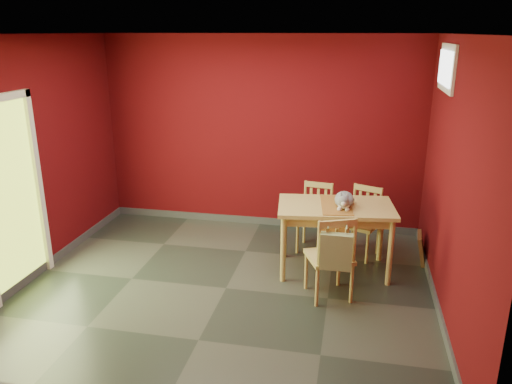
% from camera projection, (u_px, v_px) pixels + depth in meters
% --- Properties ---
extents(ground, '(4.50, 4.50, 0.00)m').
position_uv_depth(ground, '(226.00, 288.00, 5.55)').
color(ground, '#2D342D').
rests_on(ground, ground).
extents(room_shell, '(4.50, 4.50, 4.50)m').
position_uv_depth(room_shell, '(226.00, 284.00, 5.53)').
color(room_shell, '#50080C').
rests_on(room_shell, ground).
extents(doorway, '(0.06, 1.01, 2.13)m').
position_uv_depth(doorway, '(10.00, 191.00, 5.25)').
color(doorway, '#B7D838').
rests_on(doorway, ground).
extents(window, '(0.05, 0.90, 0.50)m').
position_uv_depth(window, '(447.00, 68.00, 5.34)').
color(window, white).
rests_on(window, room_shell).
extents(outlet_plate, '(0.08, 0.02, 0.12)m').
position_uv_depth(outlet_plate, '(372.00, 212.00, 7.01)').
color(outlet_plate, silver).
rests_on(outlet_plate, room_shell).
extents(dining_table, '(1.40, 0.92, 0.82)m').
position_uv_depth(dining_table, '(336.00, 214.00, 5.75)').
color(dining_table, tan).
rests_on(dining_table, ground).
extents(table_runner, '(0.42, 0.74, 0.36)m').
position_uv_depth(table_runner, '(335.00, 213.00, 5.63)').
color(table_runner, '#9A6327').
rests_on(table_runner, dining_table).
extents(chair_far_left, '(0.46, 0.46, 0.87)m').
position_uv_depth(chair_far_left, '(315.00, 216.00, 6.44)').
color(chair_far_left, tan).
rests_on(chair_far_left, ground).
extents(chair_far_right, '(0.54, 0.54, 0.88)m').
position_uv_depth(chair_far_right, '(362.00, 221.00, 6.27)').
color(chair_far_right, tan).
rests_on(chair_far_right, ground).
extents(chair_near, '(0.58, 0.58, 0.95)m').
position_uv_depth(chair_near, '(331.00, 256.00, 5.21)').
color(chair_near, tan).
rests_on(chair_near, ground).
extents(tote_bag, '(0.32, 0.19, 0.45)m').
position_uv_depth(tote_bag, '(336.00, 251.00, 4.96)').
color(tote_bag, '#8DA167').
rests_on(tote_bag, chair_near).
extents(cat, '(0.31, 0.48, 0.23)m').
position_uv_depth(cat, '(344.00, 197.00, 5.66)').
color(cat, slate).
rests_on(cat, table_runner).
extents(picture_frame, '(0.16, 0.37, 0.36)m').
position_uv_depth(picture_frame, '(421.00, 248.00, 6.14)').
color(picture_frame, brown).
rests_on(picture_frame, ground).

